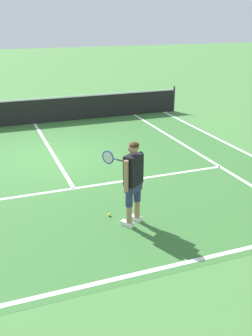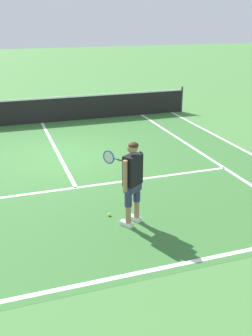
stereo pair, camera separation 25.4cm
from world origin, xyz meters
name	(u,v)px [view 2 (the right image)]	position (x,y,z in m)	size (l,w,h in m)	color
ground_plane	(60,157)	(0.00, 0.00, 0.00)	(80.00, 80.00, 0.00)	#477F3D
court_inner_surface	(65,168)	(0.00, -0.93, 0.00)	(10.98, 10.42, 0.00)	#387033
line_baseline	(122,276)	(0.00, -5.95, 0.00)	(10.98, 0.10, 0.01)	white
line_service	(76,188)	(0.00, -2.32, 0.00)	(8.23, 0.10, 0.01)	white
line_centre_service	(55,148)	(0.00, 0.88, 0.00)	(0.10, 6.40, 0.01)	white
line_singles_right	(200,152)	(4.12, -0.93, 0.00)	(0.10, 10.02, 0.01)	white
line_doubles_right	(239,147)	(5.49, -0.93, 0.00)	(0.10, 10.02, 0.01)	white
tennis_net	(41,110)	(0.00, 4.08, 0.50)	(11.96, 0.08, 1.07)	#333338
tennis_player	(132,178)	(0.71, -4.36, 0.99)	(0.59, 1.21, 1.71)	white
tennis_ball_near_feet	(109,215)	(0.37, -3.94, 0.03)	(0.07, 0.07, 0.07)	#CCE02D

